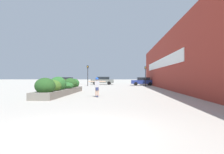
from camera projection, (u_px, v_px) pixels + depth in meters
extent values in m
plane|color=#ADA89E|center=(82.00, 131.00, 5.47)|extent=(300.00, 300.00, 0.00)
cube|color=maroon|center=(171.00, 61.00, 23.00)|extent=(0.60, 45.41, 6.83)
cube|color=white|center=(160.00, 64.00, 28.44)|extent=(0.06, 22.99, 1.20)
cube|color=slate|center=(62.00, 92.00, 17.24)|extent=(1.49, 9.69, 0.49)
ellipsoid|color=#234C1E|center=(45.00, 86.00, 13.35)|extent=(1.39, 1.21, 1.10)
ellipsoid|color=#3D6623|center=(53.00, 86.00, 14.87)|extent=(1.28, 1.35, 0.92)
ellipsoid|color=#286028|center=(58.00, 84.00, 16.18)|extent=(1.32, 1.56, 1.20)
ellipsoid|color=#286028|center=(65.00, 86.00, 17.94)|extent=(1.53, 1.71, 0.65)
ellipsoid|color=#234C1E|center=(70.00, 83.00, 19.81)|extent=(1.38, 1.38, 1.05)
ellipsoid|color=#286028|center=(74.00, 83.00, 21.29)|extent=(1.06, 0.88, 0.96)
cube|color=navy|center=(97.00, 96.00, 15.01)|extent=(0.32, 0.64, 0.01)
cylinder|color=beige|center=(96.00, 96.00, 15.21)|extent=(0.07, 0.06, 0.05)
cylinder|color=beige|center=(98.00, 96.00, 15.24)|extent=(0.07, 0.06, 0.05)
cylinder|color=beige|center=(96.00, 97.00, 14.79)|extent=(0.07, 0.06, 0.05)
cylinder|color=beige|center=(98.00, 97.00, 14.81)|extent=(0.07, 0.06, 0.05)
cylinder|color=tan|center=(96.00, 92.00, 15.00)|extent=(0.14, 0.14, 0.63)
cylinder|color=tan|center=(98.00, 92.00, 15.02)|extent=(0.14, 0.14, 0.63)
cube|color=navy|center=(97.00, 89.00, 15.01)|extent=(0.26, 0.23, 0.23)
cube|color=#B2B2B7|center=(97.00, 84.00, 15.02)|extent=(0.39, 0.25, 0.50)
cylinder|color=tan|center=(92.00, 82.00, 14.96)|extent=(0.48, 0.17, 0.08)
cylinder|color=tan|center=(102.00, 81.00, 15.07)|extent=(0.48, 0.17, 0.08)
sphere|color=tan|center=(97.00, 79.00, 15.02)|extent=(0.21, 0.21, 0.21)
sphere|color=blue|center=(97.00, 79.00, 15.02)|extent=(0.24, 0.24, 0.24)
cube|color=navy|center=(142.00, 82.00, 37.05)|extent=(4.19, 1.93, 0.66)
cube|color=black|center=(143.00, 79.00, 37.04)|extent=(2.30, 1.70, 0.52)
cylinder|color=black|center=(136.00, 84.00, 36.21)|extent=(0.64, 0.22, 0.64)
cylinder|color=black|center=(135.00, 84.00, 38.04)|extent=(0.64, 0.22, 0.64)
cylinder|color=black|center=(150.00, 84.00, 36.06)|extent=(0.64, 0.22, 0.64)
cylinder|color=black|center=(149.00, 84.00, 37.89)|extent=(0.64, 0.22, 0.64)
cube|color=navy|center=(174.00, 81.00, 40.64)|extent=(4.24, 1.74, 0.71)
cube|color=black|center=(173.00, 78.00, 40.65)|extent=(2.33, 1.53, 0.55)
cylinder|color=black|center=(179.00, 83.00, 41.39)|extent=(0.72, 0.22, 0.72)
cylinder|color=black|center=(182.00, 83.00, 39.74)|extent=(0.72, 0.22, 0.72)
cylinder|color=black|center=(167.00, 83.00, 41.54)|extent=(0.72, 0.22, 0.72)
cylinder|color=black|center=(168.00, 83.00, 39.89)|extent=(0.72, 0.22, 0.72)
cube|color=slate|center=(102.00, 81.00, 40.93)|extent=(4.60, 1.72, 0.73)
cube|color=black|center=(103.00, 78.00, 40.92)|extent=(2.53, 1.51, 0.54)
cylinder|color=black|center=(95.00, 83.00, 40.19)|extent=(0.69, 0.22, 0.69)
cylinder|color=black|center=(96.00, 83.00, 41.83)|extent=(0.69, 0.22, 0.69)
cylinder|color=black|center=(109.00, 83.00, 40.03)|extent=(0.69, 0.22, 0.69)
cylinder|color=black|center=(110.00, 83.00, 41.66)|extent=(0.69, 0.22, 0.69)
cube|color=maroon|center=(68.00, 81.00, 42.37)|extent=(3.86, 1.88, 0.72)
cube|color=black|center=(67.00, 78.00, 42.38)|extent=(2.12, 1.66, 0.46)
cylinder|color=black|center=(74.00, 83.00, 43.20)|extent=(0.68, 0.22, 0.68)
cylinder|color=black|center=(72.00, 83.00, 41.41)|extent=(0.68, 0.22, 0.68)
cylinder|color=black|center=(64.00, 83.00, 43.33)|extent=(0.68, 0.22, 0.68)
cylinder|color=black|center=(61.00, 83.00, 41.55)|extent=(0.68, 0.22, 0.68)
cylinder|color=black|center=(88.00, 77.00, 34.21)|extent=(0.11, 0.11, 3.08)
cube|color=black|center=(88.00, 67.00, 34.21)|extent=(0.28, 0.20, 0.45)
sphere|color=#2D2823|center=(88.00, 66.00, 34.09)|extent=(0.15, 0.15, 0.15)
sphere|color=orange|center=(88.00, 67.00, 34.09)|extent=(0.15, 0.15, 0.15)
sphere|color=#2D2823|center=(88.00, 68.00, 34.09)|extent=(0.15, 0.15, 0.15)
cylinder|color=black|center=(145.00, 78.00, 33.53)|extent=(0.11, 0.11, 2.88)
cube|color=black|center=(145.00, 68.00, 33.54)|extent=(0.28, 0.20, 0.45)
sphere|color=#2D2823|center=(146.00, 67.00, 33.42)|extent=(0.15, 0.15, 0.15)
sphere|color=orange|center=(146.00, 68.00, 33.42)|extent=(0.15, 0.15, 0.15)
sphere|color=#2D2823|center=(146.00, 69.00, 33.42)|extent=(0.15, 0.15, 0.15)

